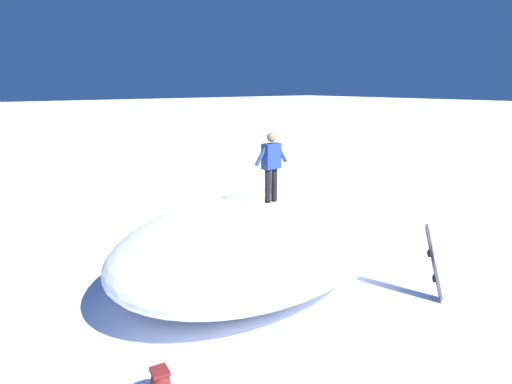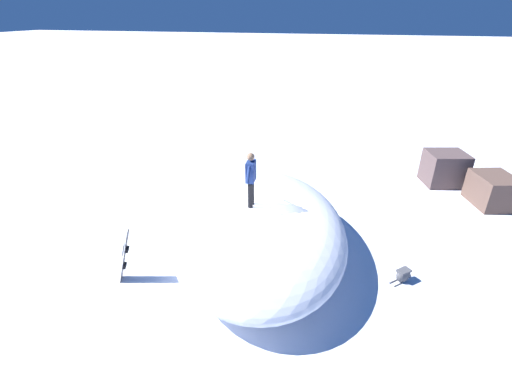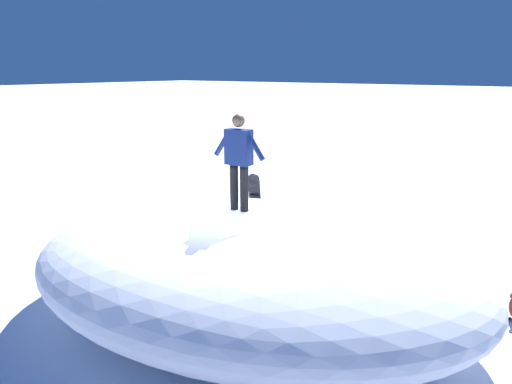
# 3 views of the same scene
# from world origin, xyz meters

# --- Properties ---
(ground) EXTENTS (240.00, 240.00, 0.00)m
(ground) POSITION_xyz_m (0.00, 0.00, 0.00)
(ground) COLOR white
(snow_mound) EXTENTS (8.63, 6.86, 1.79)m
(snow_mound) POSITION_xyz_m (0.47, 0.29, 0.90)
(snow_mound) COLOR white
(snow_mound) RESTS_ON ground
(snowboarder_standing) EXTENTS (0.98, 0.25, 1.58)m
(snowboarder_standing) POSITION_xyz_m (0.17, 0.45, 2.69)
(snowboarder_standing) COLOR black
(snowboarder_standing) RESTS_ON snow_mound
(snowboard_primary_upright) EXTENTS (0.45, 0.54, 1.62)m
(snowboard_primary_upright) POSITION_xyz_m (-1.69, 3.49, 0.84)
(snowboard_primary_upright) COLOR black
(snowboard_primary_upright) RESTS_ON ground
(backpack_near) EXTENTS (0.60, 0.62, 0.38)m
(backpack_near) POSITION_xyz_m (0.17, -3.92, 0.19)
(backpack_near) COLOR #4C4C51
(backpack_near) RESTS_ON ground
(backpack_far) EXTENTS (0.34, 0.51, 0.48)m
(backpack_far) POSITION_xyz_m (4.22, 2.82, 0.24)
(backpack_far) COLOR maroon
(backpack_far) RESTS_ON ground
(rock_outcrop) EXTENTS (3.43, 3.23, 1.41)m
(rock_outcrop) POSITION_xyz_m (6.62, -6.84, 0.65)
(rock_outcrop) COLOR brown
(rock_outcrop) RESTS_ON ground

